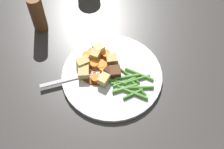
# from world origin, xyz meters

# --- Properties ---
(ground_plane) EXTENTS (3.00, 3.00, 0.00)m
(ground_plane) POSITION_xyz_m (0.00, 0.00, 0.00)
(ground_plane) COLOR #423F3D
(dinner_plate) EXTENTS (0.27, 0.27, 0.01)m
(dinner_plate) POSITION_xyz_m (0.00, 0.00, 0.01)
(dinner_plate) COLOR white
(dinner_plate) RESTS_ON ground_plane
(stew_sauce) EXTENTS (0.11, 0.11, 0.00)m
(stew_sauce) POSITION_xyz_m (0.04, -0.00, 0.01)
(stew_sauce) COLOR brown
(stew_sauce) RESTS_ON dinner_plate
(carrot_slice_0) EXTENTS (0.04, 0.04, 0.01)m
(carrot_slice_0) POSITION_xyz_m (0.04, -0.01, 0.02)
(carrot_slice_0) COLOR orange
(carrot_slice_0) RESTS_ON dinner_plate
(carrot_slice_1) EXTENTS (0.04, 0.04, 0.01)m
(carrot_slice_1) POSITION_xyz_m (0.03, -0.01, 0.02)
(carrot_slice_1) COLOR orange
(carrot_slice_1) RESTS_ON dinner_plate
(carrot_slice_2) EXTENTS (0.03, 0.03, 0.01)m
(carrot_slice_2) POSITION_xyz_m (0.06, -0.00, 0.02)
(carrot_slice_2) COLOR orange
(carrot_slice_2) RESTS_ON dinner_plate
(carrot_slice_3) EXTENTS (0.04, 0.04, 0.01)m
(carrot_slice_3) POSITION_xyz_m (0.08, -0.03, 0.02)
(carrot_slice_3) COLOR orange
(carrot_slice_3) RESTS_ON dinner_plate
(carrot_slice_4) EXTENTS (0.03, 0.03, 0.01)m
(carrot_slice_4) POSITION_xyz_m (0.09, -0.01, 0.02)
(carrot_slice_4) COLOR orange
(carrot_slice_4) RESTS_ON dinner_plate
(carrot_slice_5) EXTENTS (0.04, 0.04, 0.01)m
(carrot_slice_5) POSITION_xyz_m (0.05, -0.05, 0.02)
(carrot_slice_5) COLOR orange
(carrot_slice_5) RESTS_ON dinner_plate
(carrot_slice_6) EXTENTS (0.03, 0.03, 0.01)m
(carrot_slice_6) POSITION_xyz_m (0.03, 0.04, 0.02)
(carrot_slice_6) COLOR orange
(carrot_slice_6) RESTS_ON dinner_plate
(potato_chunk_0) EXTENTS (0.04, 0.04, 0.03)m
(potato_chunk_0) POSITION_xyz_m (0.02, -0.03, 0.03)
(potato_chunk_0) COLOR #DBBC6B
(potato_chunk_0) RESTS_ON dinner_plate
(potato_chunk_1) EXTENTS (0.03, 0.03, 0.03)m
(potato_chunk_1) POSITION_xyz_m (0.07, -0.02, 0.03)
(potato_chunk_1) COLOR #DBBC6B
(potato_chunk_1) RESTS_ON dinner_plate
(potato_chunk_2) EXTENTS (0.04, 0.04, 0.03)m
(potato_chunk_2) POSITION_xyz_m (0.08, 0.02, 0.03)
(potato_chunk_2) COLOR #DBBC6B
(potato_chunk_2) RESTS_ON dinner_plate
(potato_chunk_3) EXTENTS (0.04, 0.04, 0.02)m
(potato_chunk_3) POSITION_xyz_m (0.06, 0.04, 0.02)
(potato_chunk_3) COLOR #DBBC6B
(potato_chunk_3) RESTS_ON dinner_plate
(potato_chunk_4) EXTENTS (0.03, 0.03, 0.03)m
(potato_chunk_4) POSITION_xyz_m (0.07, -0.05, 0.03)
(potato_chunk_4) COLOR #EAD68C
(potato_chunk_4) RESTS_ON dinner_plate
(potato_chunk_5) EXTENTS (0.02, 0.03, 0.03)m
(potato_chunk_5) POSITION_xyz_m (0.01, 0.03, 0.03)
(potato_chunk_5) COLOR #E5CC7A
(potato_chunk_5) RESTS_ON dinner_plate
(meat_chunk_0) EXTENTS (0.04, 0.04, 0.02)m
(meat_chunk_0) POSITION_xyz_m (-0.01, -0.01, 0.02)
(meat_chunk_0) COLOR brown
(meat_chunk_0) RESTS_ON dinner_plate
(meat_chunk_1) EXTENTS (0.03, 0.03, 0.02)m
(meat_chunk_1) POSITION_xyz_m (0.01, 0.00, 0.02)
(meat_chunk_1) COLOR #4C2B19
(meat_chunk_1) RESTS_ON dinner_plate
(green_bean_0) EXTENTS (0.07, 0.02, 0.01)m
(green_bean_0) POSITION_xyz_m (-0.08, 0.02, 0.02)
(green_bean_0) COLOR #599E38
(green_bean_0) RESTS_ON dinner_plate
(green_bean_1) EXTENTS (0.07, 0.06, 0.01)m
(green_bean_1) POSITION_xyz_m (-0.04, -0.00, 0.02)
(green_bean_1) COLOR #4C8E33
(green_bean_1) RESTS_ON dinner_plate
(green_bean_2) EXTENTS (0.07, 0.02, 0.01)m
(green_bean_2) POSITION_xyz_m (-0.04, -0.02, 0.02)
(green_bean_2) COLOR #4C8E33
(green_bean_2) RESTS_ON dinner_plate
(green_bean_3) EXTENTS (0.06, 0.02, 0.01)m
(green_bean_3) POSITION_xyz_m (-0.02, 0.01, 0.02)
(green_bean_3) COLOR #599E38
(green_bean_3) RESTS_ON dinner_plate
(green_bean_4) EXTENTS (0.04, 0.05, 0.01)m
(green_bean_4) POSITION_xyz_m (-0.08, 0.02, 0.02)
(green_bean_4) COLOR #4C8E33
(green_bean_4) RESTS_ON dinner_plate
(green_bean_5) EXTENTS (0.08, 0.01, 0.01)m
(green_bean_5) POSITION_xyz_m (-0.04, 0.02, 0.02)
(green_bean_5) COLOR #599E38
(green_bean_5) RESTS_ON dinner_plate
(green_bean_6) EXTENTS (0.06, 0.03, 0.01)m
(green_bean_6) POSITION_xyz_m (-0.08, 0.00, 0.02)
(green_bean_6) COLOR #4C8E33
(green_bean_6) RESTS_ON dinner_plate
(green_bean_7) EXTENTS (0.07, 0.05, 0.01)m
(green_bean_7) POSITION_xyz_m (-0.08, 0.00, 0.02)
(green_bean_7) COLOR #4C8E33
(green_bean_7) RESTS_ON dinner_plate
(green_bean_8) EXTENTS (0.05, 0.06, 0.01)m
(green_bean_8) POSITION_xyz_m (-0.05, 0.02, 0.02)
(green_bean_8) COLOR #599E38
(green_bean_8) RESTS_ON dinner_plate
(green_bean_9) EXTENTS (0.08, 0.01, 0.01)m
(green_bean_9) POSITION_xyz_m (-0.06, -0.04, 0.02)
(green_bean_9) COLOR #66AD42
(green_bean_9) RESTS_ON dinner_plate
(green_bean_10) EXTENTS (0.05, 0.05, 0.01)m
(green_bean_10) POSITION_xyz_m (-0.04, -0.01, 0.02)
(green_bean_10) COLOR #599E38
(green_bean_10) RESTS_ON dinner_plate
(green_bean_11) EXTENTS (0.05, 0.06, 0.01)m
(green_bean_11) POSITION_xyz_m (-0.07, -0.02, 0.02)
(green_bean_11) COLOR #4C8E33
(green_bean_11) RESTS_ON dinner_plate
(green_bean_12) EXTENTS (0.04, 0.06, 0.01)m
(green_bean_12) POSITION_xyz_m (-0.04, 0.01, 0.02)
(green_bean_12) COLOR #4C8E33
(green_bean_12) RESTS_ON dinner_plate
(fork) EXTENTS (0.13, 0.14, 0.00)m
(fork) POSITION_xyz_m (0.08, 0.06, 0.01)
(fork) COLOR silver
(fork) RESTS_ON dinner_plate
(pepper_mill) EXTENTS (0.04, 0.04, 0.12)m
(pepper_mill) POSITION_xyz_m (0.27, -0.04, 0.06)
(pepper_mill) COLOR brown
(pepper_mill) RESTS_ON ground_plane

